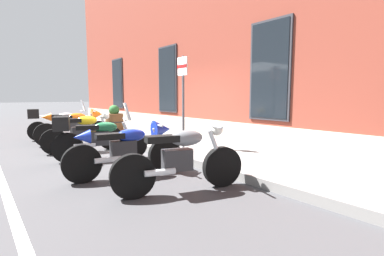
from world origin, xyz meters
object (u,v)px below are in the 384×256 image
object	(u,v)px
motorcycle_grey_naked	(182,160)
barrel_planter	(114,120)
motorcycle_orange_sport	(77,125)
motorcycle_green_touring	(96,137)
motorcycle_silver_touring	(60,123)
motorcycle_blue_sport	(131,146)
motorcycle_yellow_naked	(84,133)
parking_sign	(183,89)

from	to	relation	value
motorcycle_grey_naked	barrel_planter	size ratio (longest dim) A/B	2.13
motorcycle_orange_sport	motorcycle_green_touring	size ratio (longest dim) A/B	1.09
motorcycle_silver_touring	motorcycle_blue_sport	bearing A→B (deg)	-0.60
motorcycle_green_touring	motorcycle_grey_naked	bearing A→B (deg)	5.69
motorcycle_blue_sport	motorcycle_yellow_naked	bearing A→B (deg)	179.21
motorcycle_green_touring	motorcycle_grey_naked	xyz separation A→B (m)	(2.88, 0.29, -0.05)
motorcycle_silver_touring	motorcycle_grey_naked	world-z (taller)	motorcycle_silver_touring
motorcycle_green_touring	motorcycle_grey_naked	world-z (taller)	motorcycle_green_touring
motorcycle_yellow_naked	motorcycle_blue_sport	size ratio (longest dim) A/B	0.94
motorcycle_green_touring	motorcycle_grey_naked	distance (m)	2.90
motorcycle_yellow_naked	parking_sign	world-z (taller)	parking_sign
barrel_planter	motorcycle_yellow_naked	bearing A→B (deg)	-34.98
motorcycle_yellow_naked	parking_sign	distance (m)	2.86
motorcycle_silver_touring	motorcycle_orange_sport	bearing A→B (deg)	7.95
motorcycle_blue_sport	motorcycle_green_touring	bearing A→B (deg)	-177.67
motorcycle_blue_sport	parking_sign	xyz separation A→B (m)	(-0.95, 1.88, 1.08)
motorcycle_grey_naked	barrel_planter	distance (m)	7.29
motorcycle_blue_sport	barrel_planter	bearing A→B (deg)	160.02
motorcycle_silver_touring	motorcycle_orange_sport	world-z (taller)	motorcycle_silver_touring
motorcycle_silver_touring	barrel_planter	size ratio (longest dim) A/B	2.25
motorcycle_silver_touring	motorcycle_grey_naked	xyz separation A→B (m)	(6.78, 0.16, -0.06)
motorcycle_blue_sport	barrel_planter	xyz separation A→B (m)	(-5.77, 2.10, -0.00)
motorcycle_yellow_naked	barrel_planter	size ratio (longest dim) A/B	2.11
parking_sign	barrel_planter	distance (m)	4.95
motorcycle_yellow_naked	motorcycle_blue_sport	distance (m)	2.83
motorcycle_green_touring	parking_sign	distance (m)	2.33
motorcycle_silver_touring	barrel_planter	xyz separation A→B (m)	(-0.26, 2.04, -0.01)
motorcycle_green_touring	barrel_planter	xyz separation A→B (m)	(-4.16, 2.17, 0.00)
motorcycle_green_touring	parking_sign	size ratio (longest dim) A/B	0.88
barrel_planter	motorcycle_silver_touring	bearing A→B (deg)	-82.80
motorcycle_orange_sport	motorcycle_grey_naked	world-z (taller)	motorcycle_orange_sport
motorcycle_orange_sport	motorcycle_blue_sport	world-z (taller)	motorcycle_orange_sport
motorcycle_silver_touring	motorcycle_grey_naked	size ratio (longest dim) A/B	1.06
motorcycle_silver_touring	barrel_planter	bearing A→B (deg)	97.20
parking_sign	motorcycle_blue_sport	bearing A→B (deg)	-63.13
motorcycle_blue_sport	parking_sign	world-z (taller)	parking_sign
motorcycle_silver_touring	motorcycle_yellow_naked	distance (m)	2.69
motorcycle_orange_sport	barrel_planter	xyz separation A→B (m)	(-1.57, 1.86, -0.03)
motorcycle_green_touring	motorcycle_silver_touring	bearing A→B (deg)	178.18
motorcycle_green_touring	barrel_planter	size ratio (longest dim) A/B	2.09
motorcycle_orange_sport	motorcycle_yellow_naked	world-z (taller)	motorcycle_orange_sport
motorcycle_yellow_naked	motorcycle_green_touring	distance (m)	1.22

